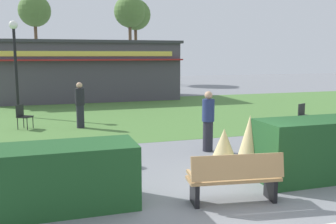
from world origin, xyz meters
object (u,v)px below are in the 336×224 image
object	(u,v)px
lamppost_far	(15,57)
parked_car_west_slot	(27,82)
food_kiosk	(87,70)
person_standing	(208,121)
cafe_chair_east	(304,114)
tree_left_bg	(35,11)
cafe_chair_west	(23,115)
person_strolling	(80,105)
tree_right_bg	(135,15)
tree_center_bg	(130,12)
parked_car_center_slot	(100,81)
park_bench	(235,178)

from	to	relation	value
lamppost_far	parked_car_west_slot	bearing A→B (deg)	90.94
food_kiosk	person_standing	xyz separation A→B (m)	(1.92, -14.00, -0.89)
cafe_chair_east	tree_left_bg	world-z (taller)	tree_left_bg
lamppost_far	cafe_chair_west	distance (m)	3.70
parked_car_west_slot	tree_left_bg	bearing A→B (deg)	83.82
food_kiosk	tree_left_bg	world-z (taller)	tree_left_bg
person_strolling	person_standing	distance (m)	5.54
cafe_chair_west	tree_right_bg	size ratio (longest dim) A/B	0.12
person_standing	tree_center_bg	size ratio (longest dim) A/B	0.21
cafe_chair_west	person_strolling	distance (m)	2.08
parked_car_center_slot	tree_left_bg	distance (m)	9.66
tree_right_bg	cafe_chair_west	bearing A→B (deg)	-113.39
food_kiosk	tree_left_bg	bearing A→B (deg)	103.78
tree_left_bg	cafe_chair_west	bearing A→B (deg)	-90.25
person_strolling	tree_left_bg	world-z (taller)	tree_left_bg
lamppost_far	tree_left_bg	xyz separation A→B (m)	(0.45, 18.66, 3.83)
parked_car_west_slot	cafe_chair_east	bearing A→B (deg)	-60.52
tree_right_bg	tree_center_bg	distance (m)	1.15
tree_center_bg	parked_car_west_slot	bearing A→B (deg)	-155.39
park_bench	person_strolling	xyz separation A→B (m)	(-2.07, 8.24, 0.38)
lamppost_far	person_standing	xyz separation A→B (m)	(5.49, -8.05, -1.73)
parked_car_west_slot	parked_car_center_slot	xyz separation A→B (m)	(5.42, -0.00, 0.00)
person_strolling	cafe_chair_east	bearing A→B (deg)	-111.95
parked_car_west_slot	cafe_chair_west	bearing A→B (deg)	-87.93
lamppost_far	cafe_chair_east	xyz separation A→B (m)	(10.25, -5.95, -2.06)
lamppost_far	tree_right_bg	xyz separation A→B (m)	(9.23, 17.45, 3.64)
cafe_chair_west	parked_car_west_slot	xyz separation A→B (m)	(-0.56, 15.61, 0.12)
food_kiosk	tree_right_bg	distance (m)	13.58
park_bench	parked_car_center_slot	size ratio (longest dim) A/B	0.41
tree_right_bg	cafe_chair_east	bearing A→B (deg)	-87.48
cafe_chair_west	tree_center_bg	world-z (taller)	tree_center_bg
person_standing	tree_center_bg	xyz separation A→B (m)	(3.02, 24.60, 5.53)
cafe_chair_west	person_strolling	bearing A→B (deg)	-11.73
cafe_chair_east	parked_car_west_slot	world-z (taller)	parked_car_west_slot
food_kiosk	parked_car_center_slot	distance (m)	6.90
tree_center_bg	park_bench	bearing A→B (deg)	-98.21
lamppost_far	food_kiosk	size ratio (longest dim) A/B	0.38
lamppost_far	cafe_chair_west	world-z (taller)	lamppost_far
cafe_chair_west	tree_left_bg	world-z (taller)	tree_left_bg
person_strolling	tree_left_bg	size ratio (longest dim) A/B	0.21
food_kiosk	cafe_chair_east	world-z (taller)	food_kiosk
park_bench	tree_right_bg	world-z (taller)	tree_right_bg
park_bench	tree_center_bg	world-z (taller)	tree_center_bg
park_bench	cafe_chair_west	size ratio (longest dim) A/B	1.97
tree_center_bg	cafe_chair_east	bearing A→B (deg)	-85.58
food_kiosk	tree_right_bg	size ratio (longest dim) A/B	1.40
cafe_chair_west	parked_car_west_slot	bearing A→B (deg)	92.07
cafe_chair_east	park_bench	bearing A→B (deg)	-135.29
park_bench	cafe_chair_west	bearing A→B (deg)	115.24
person_strolling	person_standing	size ratio (longest dim) A/B	1.00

